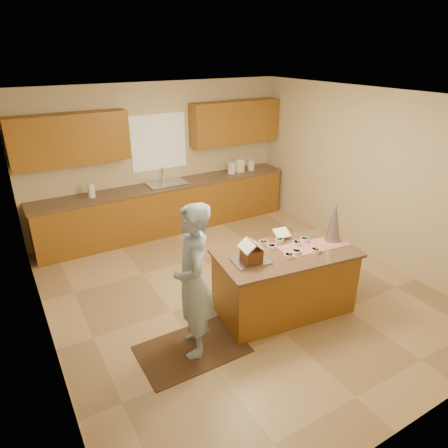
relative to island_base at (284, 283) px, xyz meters
The scene contains 28 objects.
floor 0.87m from the island_base, 111.72° to the left, with size 5.50×5.50×0.00m, color tan.
ceiling 2.41m from the island_base, 111.72° to the left, with size 5.50×5.50×0.00m, color silver.
wall_back 3.59m from the island_base, 94.65° to the left, with size 5.50×5.50×0.00m, color beige.
wall_front 2.26m from the island_base, 97.83° to the right, with size 5.50×5.50×0.00m, color beige.
wall_left 3.02m from the island_base, 165.76° to the left, with size 5.50×5.50×0.00m, color beige.
wall_right 2.51m from the island_base, 17.65° to the left, with size 5.50×5.50×0.00m, color beige.
stone_accent 2.89m from the island_base, behind, with size 2.50×2.50×0.00m, color gray.
window_curtain 3.65m from the island_base, 94.69° to the left, with size 1.05×0.03×1.00m, color white.
back_counter_base 3.17m from the island_base, 95.09° to the left, with size 4.80×0.60×0.88m, color brown.
back_counter_top 3.20m from the island_base, 95.09° to the left, with size 4.85×0.63×0.04m, color brown.
upper_cabinet_left 4.04m from the island_base, 119.20° to the left, with size 1.85×0.35×0.80m, color #986220.
upper_cabinet_right 3.81m from the island_base, 68.83° to the left, with size 1.85×0.35×0.80m, color #986220.
sink 3.20m from the island_base, 95.09° to the left, with size 0.70×0.45×0.12m, color silver.
faucet 3.41m from the island_base, 94.82° to the left, with size 0.03×0.03×0.28m, color silver.
island_base is the anchor object (origin of this frame).
island_top 0.44m from the island_base, ahead, with size 1.78×0.93×0.04m, color brown.
table_runner 0.63m from the island_base, ahead, with size 0.95×0.34×0.01m, color #9F0B0F.
baking_tray 0.70m from the island_base, behind, with size 0.44×0.32×0.02m, color silver.
cookbook 0.66m from the island_base, 61.12° to the left, with size 0.21×0.02×0.17m, color white.
tinsel_tree 1.03m from the island_base, ahead, with size 0.21×0.21×0.52m, color #BBB9C7.
rug 1.47m from the island_base, behind, with size 1.22×0.80×0.01m, color black.
boy 1.44m from the island_base, behind, with size 0.66×0.43×1.80m, color #90ACCD.
canister_a 3.41m from the island_base, 70.43° to the left, with size 0.16×0.16×0.23m, color white.
canister_b 3.48m from the island_base, 67.24° to the left, with size 0.18×0.18×0.27m, color white.
canister_c 3.59m from the island_base, 63.26° to the left, with size 0.14×0.14×0.20m, color white.
paper_towel 3.61m from the island_base, 117.46° to the left, with size 0.11×0.11×0.25m, color white.
gingerbread_house 0.78m from the island_base, behind, with size 0.29×0.30×0.27m.
candy_bowls 0.50m from the island_base, 31.96° to the left, with size 0.65×0.62×0.05m.
Camera 1 is at (-2.69, -4.19, 3.25)m, focal length 32.28 mm.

